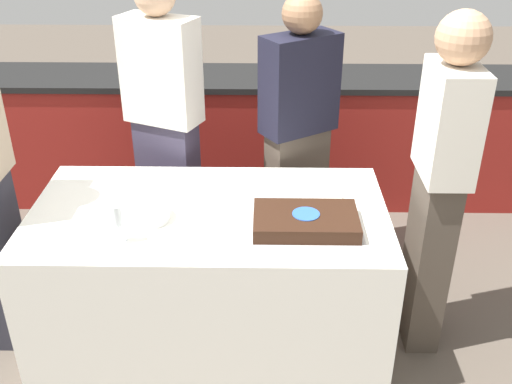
# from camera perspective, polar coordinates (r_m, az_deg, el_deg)

# --- Properties ---
(ground_plane) EXTENTS (14.00, 14.00, 0.00)m
(ground_plane) POSITION_cam_1_polar(r_m,az_deg,el_deg) (3.29, -4.04, -12.98)
(ground_plane) COLOR brown
(back_counter) EXTENTS (4.40, 0.58, 0.92)m
(back_counter) POSITION_cam_1_polar(r_m,az_deg,el_deg) (4.35, -2.64, 5.28)
(back_counter) COLOR maroon
(back_counter) RESTS_ON ground_plane
(dining_table) EXTENTS (1.70, 0.92, 0.74)m
(dining_table) POSITION_cam_1_polar(r_m,az_deg,el_deg) (3.06, -4.28, -7.75)
(dining_table) COLOR white
(dining_table) RESTS_ON ground_plane
(cake) EXTENTS (0.51, 0.34, 0.07)m
(cake) POSITION_cam_1_polar(r_m,az_deg,el_deg) (2.70, 4.75, -2.78)
(cake) COLOR #B7B2AD
(cake) RESTS_ON dining_table
(plate_stack) EXTENTS (0.20, 0.20, 0.06)m
(plate_stack) POSITION_cam_1_polar(r_m,az_deg,el_deg) (2.80, -10.32, -2.01)
(plate_stack) COLOR white
(plate_stack) RESTS_ON dining_table
(wine_glass) EXTENTS (0.06, 0.06, 0.18)m
(wine_glass) POSITION_cam_1_polar(r_m,az_deg,el_deg) (2.61, -13.10, -2.40)
(wine_glass) COLOR white
(wine_glass) RESTS_ON dining_table
(side_plate_near_cake) EXTENTS (0.22, 0.22, 0.00)m
(side_plate_near_cake) POSITION_cam_1_polar(r_m,az_deg,el_deg) (3.00, 6.27, -0.12)
(side_plate_near_cake) COLOR white
(side_plate_near_cake) RESTS_ON dining_table
(person_cutting_cake) EXTENTS (0.46, 0.40, 1.63)m
(person_cutting_cake) POSITION_cam_1_polar(r_m,az_deg,el_deg) (3.41, 4.01, 5.42)
(person_cutting_cake) COLOR #4C4238
(person_cutting_cake) RESTS_ON ground_plane
(person_seated_right) EXTENTS (0.23, 0.36, 1.68)m
(person_seated_right) POSITION_cam_1_polar(r_m,az_deg,el_deg) (2.89, 17.03, 0.67)
(person_seated_right) COLOR #4C4238
(person_seated_right) RESTS_ON ground_plane
(person_standing_back) EXTENTS (0.46, 0.35, 1.72)m
(person_standing_back) POSITION_cam_1_polar(r_m,az_deg,el_deg) (3.44, -8.66, 6.24)
(person_standing_back) COLOR #383347
(person_standing_back) RESTS_ON ground_plane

